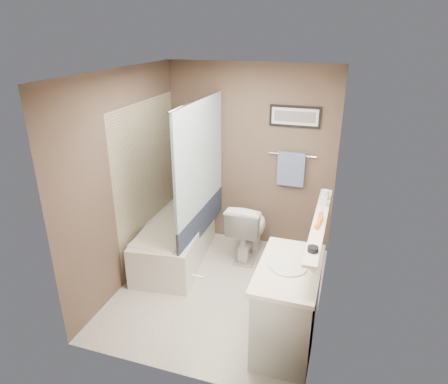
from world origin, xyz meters
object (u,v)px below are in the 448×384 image
(hair_brush_front, at_px, (319,222))
(glass_jar, at_px, (325,195))
(candle_bowl_near, at_px, (313,249))
(soap_bottle, at_px, (324,199))
(hair_brush_back, at_px, (320,218))
(bathtub, at_px, (176,241))
(toilet, at_px, (248,228))
(vanity, at_px, (287,308))

(hair_brush_front, xyz_separation_m, glass_jar, (0.00, 0.61, 0.03))
(candle_bowl_near, relative_size, soap_bottle, 0.63)
(hair_brush_back, bearing_deg, bathtub, 161.11)
(candle_bowl_near, distance_m, soap_bottle, 0.94)
(candle_bowl_near, relative_size, hair_brush_back, 0.41)
(bathtub, height_order, glass_jar, glass_jar)
(hair_brush_back, bearing_deg, glass_jar, 90.00)
(soap_bottle, bearing_deg, candle_bowl_near, -90.00)
(toilet, height_order, vanity, vanity)
(bathtub, bearing_deg, glass_jar, -10.06)
(toilet, distance_m, glass_jar, 1.30)
(bathtub, distance_m, hair_brush_back, 2.08)
(toilet, distance_m, hair_brush_back, 1.55)
(toilet, xyz_separation_m, hair_brush_back, (0.93, -0.98, 0.75))
(candle_bowl_near, height_order, soap_bottle, soap_bottle)
(vanity, relative_size, soap_bottle, 6.32)
(bathtub, bearing_deg, soap_bottle, -15.22)
(toilet, xyz_separation_m, glass_jar, (0.93, -0.47, 0.78))
(candle_bowl_near, xyz_separation_m, soap_bottle, (0.00, 0.94, 0.05))
(hair_brush_front, xyz_separation_m, soap_bottle, (0.00, 0.44, 0.05))
(vanity, xyz_separation_m, hair_brush_front, (0.19, 0.35, 0.74))
(candle_bowl_near, height_order, hair_brush_back, hair_brush_back)
(toilet, relative_size, candle_bowl_near, 8.57)
(candle_bowl_near, xyz_separation_m, hair_brush_back, (0.00, 0.58, 0.00))
(hair_brush_front, relative_size, soap_bottle, 1.55)
(candle_bowl_near, height_order, hair_brush_front, hair_brush_front)
(hair_brush_back, height_order, soap_bottle, soap_bottle)
(vanity, distance_m, glass_jar, 1.24)
(hair_brush_back, bearing_deg, toilet, 133.28)
(hair_brush_back, bearing_deg, vanity, -112.93)
(toilet, height_order, candle_bowl_near, candle_bowl_near)
(hair_brush_front, distance_m, soap_bottle, 0.45)
(toilet, relative_size, vanity, 0.86)
(vanity, distance_m, soap_bottle, 1.13)
(hair_brush_front, bearing_deg, hair_brush_back, 90.00)
(hair_brush_back, xyz_separation_m, glass_jar, (0.00, 0.52, 0.03))
(toilet, bearing_deg, hair_brush_front, 131.94)
(toilet, bearing_deg, bathtub, 24.69)
(vanity, bearing_deg, bathtub, 146.96)
(soap_bottle, bearing_deg, bathtub, 171.86)
(hair_brush_back, distance_m, soap_bottle, 0.36)
(candle_bowl_near, distance_m, glass_jar, 1.10)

